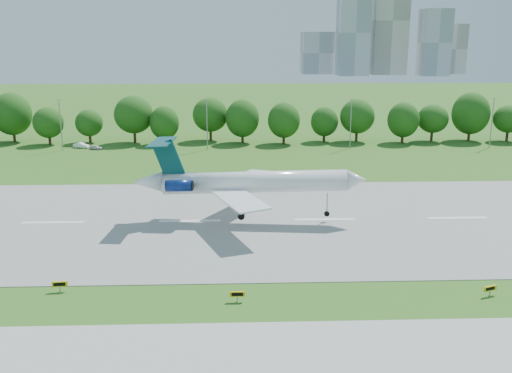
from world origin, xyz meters
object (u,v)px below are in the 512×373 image
(airliner, at_px, (243,181))
(service_vehicle_a, at_px, (81,145))
(taxi_sign_left, at_px, (60,284))
(service_vehicle_b, at_px, (96,147))

(airliner, relative_size, service_vehicle_a, 8.54)
(taxi_sign_left, xyz_separation_m, service_vehicle_b, (-15.31, 81.75, -0.31))
(airliner, relative_size, taxi_sign_left, 20.61)
(service_vehicle_a, height_order, service_vehicle_b, service_vehicle_a)
(airliner, distance_m, service_vehicle_b, 67.87)
(airliner, xyz_separation_m, service_vehicle_b, (-35.10, 57.83, -5.44))
(taxi_sign_left, xyz_separation_m, service_vehicle_a, (-19.44, 84.07, -0.19))
(taxi_sign_left, bearing_deg, service_vehicle_b, 95.39)
(airliner, bearing_deg, service_vehicle_b, 126.24)
(service_vehicle_a, bearing_deg, airliner, -126.50)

